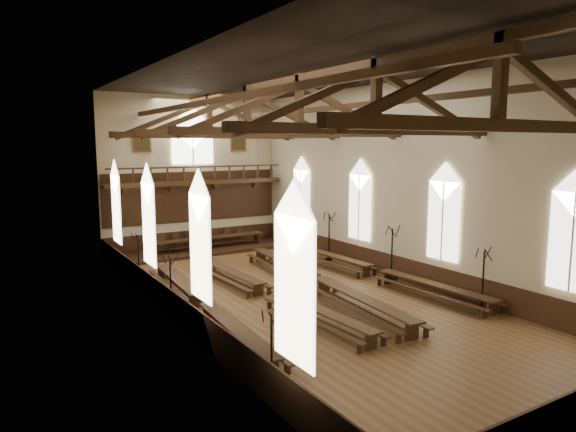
% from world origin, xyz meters
% --- Properties ---
extents(ground, '(26.00, 26.00, 0.00)m').
position_xyz_m(ground, '(0.00, 0.00, 0.00)').
color(ground, brown).
rests_on(ground, ground).
extents(room_walls, '(26.00, 26.00, 26.00)m').
position_xyz_m(room_walls, '(0.00, 0.00, 6.46)').
color(room_walls, '#C3B594').
rests_on(room_walls, ground).
extents(wainscot_band, '(12.00, 26.00, 1.20)m').
position_xyz_m(wainscot_band, '(0.00, 0.00, 0.60)').
color(wainscot_band, '#371F10').
rests_on(wainscot_band, ground).
extents(side_windows, '(11.85, 19.80, 4.50)m').
position_xyz_m(side_windows, '(-0.00, -0.00, 3.74)').
color(side_windows, white).
rests_on(side_windows, room_walls).
extents(end_window, '(2.80, 0.12, 3.80)m').
position_xyz_m(end_window, '(0.00, 12.90, 7.22)').
color(end_window, white).
rests_on(end_window, room_walls).
extents(minstrels_gallery, '(11.80, 1.24, 3.70)m').
position_xyz_m(minstrels_gallery, '(0.00, 12.66, 3.91)').
color(minstrels_gallery, '#3C2313').
rests_on(minstrels_gallery, room_walls).
extents(portraits, '(7.75, 0.09, 1.45)m').
position_xyz_m(portraits, '(0.00, 12.90, 7.10)').
color(portraits, brown).
rests_on(portraits, room_walls).
extents(roof_trusses, '(11.70, 25.70, 2.80)m').
position_xyz_m(roof_trusses, '(0.00, -0.00, 8.22)').
color(roof_trusses, '#3C2313').
rests_on(roof_trusses, room_walls).
extents(refectory_row_a, '(1.77, 13.67, 0.66)m').
position_xyz_m(refectory_row_a, '(-4.69, -0.02, 0.48)').
color(refectory_row_a, '#3C2313').
rests_on(refectory_row_a, ground).
extents(refectory_row_b, '(1.64, 13.62, 0.66)m').
position_xyz_m(refectory_row_b, '(-1.55, 0.05, 0.48)').
color(refectory_row_b, '#3C2313').
rests_on(refectory_row_b, ground).
extents(refectory_row_c, '(2.14, 14.40, 0.74)m').
position_xyz_m(refectory_row_c, '(1.23, 0.26, 0.54)').
color(refectory_row_c, '#3C2313').
rests_on(refectory_row_c, ground).
extents(refectory_row_d, '(1.70, 13.88, 0.69)m').
position_xyz_m(refectory_row_d, '(4.87, 0.26, 0.50)').
color(refectory_row_d, '#3C2313').
rests_on(refectory_row_d, ground).
extents(dais, '(11.40, 3.07, 0.20)m').
position_xyz_m(dais, '(0.30, 11.40, 0.10)').
color(dais, '#371F10').
rests_on(dais, ground).
extents(high_table, '(7.85, 1.02, 0.73)m').
position_xyz_m(high_table, '(0.30, 11.40, 0.83)').
color(high_table, '#3C2313').
rests_on(high_table, dais).
extents(high_chairs, '(5.89, 0.49, 1.03)m').
position_xyz_m(high_chairs, '(0.30, 12.17, 0.77)').
color(high_chairs, '#3C2313').
rests_on(high_chairs, dais).
extents(candelabrum_left_near, '(0.68, 0.73, 2.39)m').
position_xyz_m(candelabrum_left_near, '(-5.55, -7.27, 0.73)').
color(candelabrum_left_near, black).
rests_on(candelabrum_left_near, ground).
extents(candelabrum_left_mid, '(0.69, 0.69, 2.33)m').
position_xyz_m(candelabrum_left_mid, '(-5.55, 1.34, 0.71)').
color(candelabrum_left_mid, black).
rests_on(candelabrum_left_mid, ground).
extents(candelabrum_left_far, '(0.74, 0.76, 2.52)m').
position_xyz_m(candelabrum_left_far, '(-5.55, 6.28, 0.77)').
color(candelabrum_left_far, black).
rests_on(candelabrum_left_far, ground).
extents(candelabrum_right_near, '(0.75, 0.81, 2.66)m').
position_xyz_m(candelabrum_right_near, '(5.55, -5.58, 0.81)').
color(candelabrum_right_near, black).
rests_on(candelabrum_right_near, ground).
extents(candelabrum_right_mid, '(0.83, 0.84, 2.82)m').
position_xyz_m(candelabrum_right_mid, '(5.55, -0.07, 0.86)').
color(candelabrum_right_mid, black).
rests_on(candelabrum_right_mid, ground).
extents(candelabrum_right_far, '(0.79, 0.89, 2.90)m').
position_xyz_m(candelabrum_right_far, '(5.55, 5.35, 0.88)').
color(candelabrum_right_far, black).
rests_on(candelabrum_right_far, ground).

